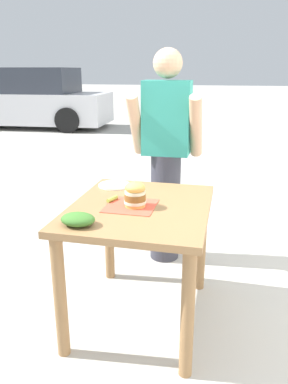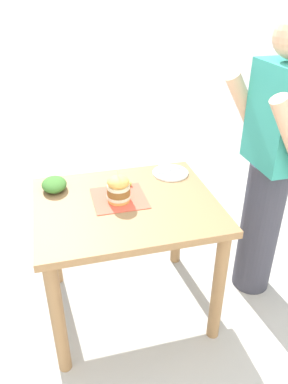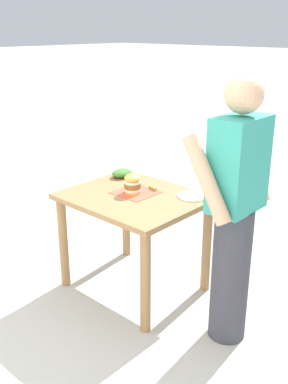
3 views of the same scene
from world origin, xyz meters
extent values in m
plane|color=#ADAAA3|center=(0.00, 0.00, 0.00)|extent=(80.00, 80.00, 0.00)
cube|color=olive|center=(0.00, 0.00, 0.75)|extent=(0.81, 0.97, 0.04)
cylinder|color=olive|center=(-0.34, -0.43, 0.37)|extent=(0.07, 0.07, 0.73)
cylinder|color=olive|center=(0.34, -0.43, 0.37)|extent=(0.07, 0.07, 0.73)
cylinder|color=olive|center=(-0.34, 0.43, 0.37)|extent=(0.07, 0.07, 0.73)
cylinder|color=olive|center=(0.34, 0.43, 0.37)|extent=(0.07, 0.07, 0.73)
cube|color=#D64C38|center=(-0.05, -0.03, 0.77)|extent=(0.29, 0.29, 0.00)
cylinder|color=gold|center=(-0.02, -0.03, 0.78)|extent=(0.12, 0.12, 0.02)
cylinder|color=beige|center=(-0.02, -0.03, 0.80)|extent=(0.13, 0.13, 0.02)
cylinder|color=brown|center=(-0.02, -0.03, 0.83)|extent=(0.13, 0.13, 0.04)
cylinder|color=beige|center=(-0.02, -0.03, 0.86)|extent=(0.12, 0.12, 0.02)
ellipsoid|color=gold|center=(-0.02, -0.03, 0.89)|extent=(0.12, 0.12, 0.06)
cylinder|color=#D1B77F|center=(-0.02, -0.03, 0.93)|extent=(0.00, 0.00, 0.05)
cylinder|color=#8EA83D|center=(-0.18, 0.03, 0.79)|extent=(0.05, 0.09, 0.02)
cylinder|color=white|center=(-0.26, 0.34, 0.78)|extent=(0.22, 0.22, 0.01)
cylinder|color=silver|center=(-0.28, 0.34, 0.79)|extent=(0.04, 0.17, 0.01)
cylinder|color=silver|center=(-0.25, 0.34, 0.79)|extent=(0.03, 0.17, 0.01)
ellipsoid|color=#386B28|center=(-0.24, -0.36, 0.80)|extent=(0.18, 0.14, 0.07)
cylinder|color=#33333D|center=(0.01, 0.85, 0.45)|extent=(0.24, 0.24, 0.90)
cube|color=teal|center=(0.01, 0.85, 1.18)|extent=(0.36, 0.22, 0.56)
sphere|color=tan|center=(0.01, 0.85, 1.58)|extent=(0.22, 0.22, 0.22)
cylinder|color=tan|center=(-0.22, 0.79, 1.13)|extent=(0.09, 0.34, 0.50)
cylinder|color=tan|center=(0.24, 0.79, 1.13)|extent=(0.09, 0.34, 0.50)
camera|label=1|loc=(0.49, -2.02, 1.53)|focal=35.00mm
camera|label=2|loc=(1.69, -0.34, 1.82)|focal=35.00mm
camera|label=3|loc=(2.21, 2.12, 1.93)|focal=42.00mm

